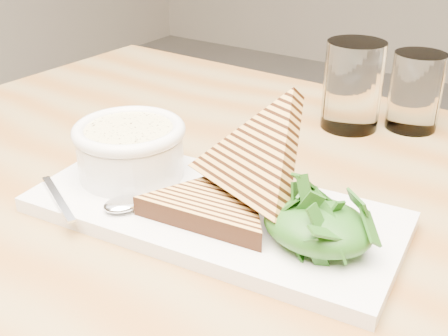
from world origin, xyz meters
The scene contains 14 objects.
table_top centered at (-0.02, 0.13, 0.72)m, with size 1.18×0.79×0.04m, color olive.
table_leg_bl centered at (-0.56, 0.47, 0.35)m, with size 0.06×0.06×0.70m, color olive.
platter centered at (-0.07, 0.07, 0.75)m, with size 0.38×0.17×0.02m, color white.
soup_bowl centered at (-0.18, 0.08, 0.78)m, with size 0.12×0.12×0.05m, color white.
soup centered at (-0.18, 0.08, 0.81)m, with size 0.10×0.10×0.01m, color beige.
bowl_rim centered at (-0.18, 0.08, 0.81)m, with size 0.12×0.12×0.01m, color white.
sandwich_flat centered at (-0.06, 0.06, 0.77)m, with size 0.16×0.16×0.02m, color gold, non-canonical shape.
sandwich_lean centered at (-0.03, 0.09, 0.81)m, with size 0.16×0.16×0.09m, color gold, non-canonical shape.
salad_base centered at (0.05, 0.07, 0.78)m, with size 0.10×0.08×0.04m, color #0E340D.
arugula_pile centered at (0.05, 0.07, 0.79)m, with size 0.11×0.10×0.05m, color #2E631B, non-canonical shape.
spoon_bowl centered at (-0.14, 0.02, 0.77)m, with size 0.03×0.04×0.01m, color silver.
spoon_handle centered at (-0.20, -0.01, 0.76)m, with size 0.10×0.01×0.00m, color silver.
glass_near centered at (-0.05, 0.38, 0.80)m, with size 0.08×0.08×0.12m, color white.
glass_far centered at (0.03, 0.42, 0.80)m, with size 0.07×0.07×0.11m, color white.
Camera 1 is at (0.21, -0.33, 1.06)m, focal length 45.00 mm.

